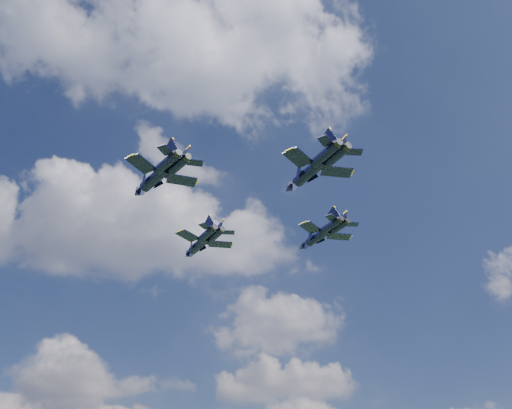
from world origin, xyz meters
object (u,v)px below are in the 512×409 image
Objects in this scene: jet_left at (154,179)px; jet_right at (317,237)px; jet_slot at (308,173)px; jet_lead at (199,245)px.

jet_left reaches higher than jet_right.
jet_left reaches higher than jet_slot.
jet_left reaches higher than jet_lead.
jet_right is (23.31, -7.49, -0.85)m from jet_lead.
jet_slot is (25.27, -7.18, -1.85)m from jet_left.
jet_right is (31.27, 15.94, -1.10)m from jet_left.
jet_left is 1.07× the size of jet_right.
jet_left is at bearing -178.91° from jet_right.
jet_slot is at bearing -85.65° from jet_lead.
jet_lead is at bearing 136.27° from jet_right.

